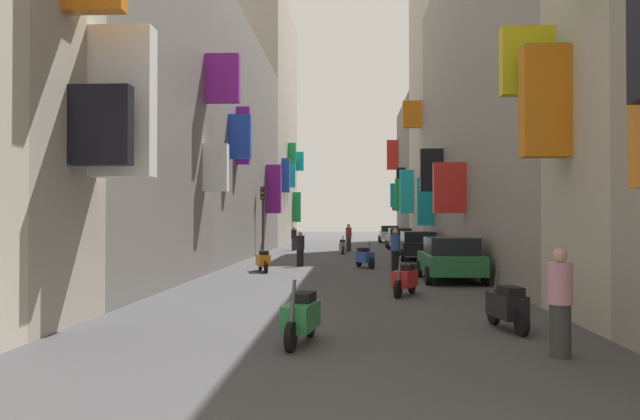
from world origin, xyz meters
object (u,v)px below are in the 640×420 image
scooter_green (301,316)px  pedestrian_crossing (349,238)px  pedestrian_near_left (395,250)px  parked_car_silver (400,238)px  parked_car_green (450,258)px  pedestrian_far_away (300,249)px  parked_car_white (389,234)px  scooter_red (405,279)px  scooter_black (507,306)px  parked_car_black (418,245)px  scooter_blue (365,257)px  pedestrian_mid_street (560,303)px  traffic_light_near_corner (263,208)px  scooter_silver (343,246)px  scooter_orange (263,260)px  pedestrian_near_right (294,239)px

scooter_green → pedestrian_crossing: bearing=88.8°
scooter_green → pedestrian_near_left: size_ratio=1.06×
parked_car_silver → parked_car_green: 22.98m
pedestrian_far_away → parked_car_white: bearing=78.9°
scooter_green → scooter_red: (2.33, 6.81, -0.00)m
scooter_green → scooter_black: size_ratio=1.03×
parked_car_black → scooter_blue: (-2.84, -5.54, -0.31)m
parked_car_green → scooter_green: size_ratio=2.27×
parked_car_green → pedestrian_mid_street: 11.79m
pedestrian_crossing → scooter_black: bearing=-83.7°
pedestrian_mid_street → traffic_light_near_corner: 27.57m
pedestrian_near_left → parked_car_white: bearing=87.1°
scooter_silver → traffic_light_near_corner: 5.49m
scooter_red → scooter_silver: bearing=95.6°
scooter_orange → pedestrian_crossing: size_ratio=1.06×
pedestrian_far_away → pedestrian_near_left: bearing=-29.7°
pedestrian_crossing → parked_car_black: bearing=-65.6°
scooter_blue → pedestrian_mid_street: size_ratio=1.02×
scooter_red → pedestrian_crossing: pedestrian_crossing is taller
scooter_green → pedestrian_crossing: 30.12m
scooter_blue → pedestrian_mid_street: bearing=-81.4°
scooter_black → pedestrian_crossing: bearing=96.3°
parked_car_white → parked_car_silver: size_ratio=1.01×
pedestrian_near_right → parked_car_white: bearing=63.8°
pedestrian_near_left → scooter_orange: bearing=-174.8°
parked_car_silver → pedestrian_far_away: pedestrian_far_away is taller
scooter_silver → pedestrian_near_right: size_ratio=1.18×
scooter_orange → parked_car_white: bearing=77.6°
parked_car_silver → pedestrian_crossing: (-3.59, -3.83, 0.13)m
pedestrian_crossing → pedestrian_near_left: 15.38m
parked_car_black → scooter_silver: bearing=126.9°
scooter_black → traffic_light_near_corner: (-8.09, 23.92, 2.26)m
parked_car_black → pedestrian_near_right: (-7.27, 9.03, 0.02)m
pedestrian_near_left → pedestrian_far_away: 4.66m
parked_car_green → pedestrian_mid_street: bearing=-90.8°
parked_car_black → scooter_red: size_ratio=2.62×
scooter_silver → scooter_blue: same height
scooter_green → pedestrian_near_left: (2.61, 14.87, 0.39)m
pedestrian_mid_street → scooter_black: bearing=96.0°
scooter_silver → pedestrian_crossing: (0.34, 2.71, 0.44)m
parked_car_black → scooter_red: parked_car_black is taller
pedestrian_near_right → traffic_light_near_corner: (-1.28, -5.77, 1.93)m
scooter_blue → traffic_light_near_corner: size_ratio=0.43×
parked_car_green → pedestrian_far_away: size_ratio=2.59×
parked_car_black → traffic_light_near_corner: bearing=159.1°
parked_car_black → parked_car_white: parked_car_white is taller
scooter_silver → scooter_blue: 10.87m
pedestrian_mid_street → pedestrian_far_away: size_ratio=1.05×
parked_car_green → pedestrian_far_away: bearing=132.3°
scooter_green → pedestrian_crossing: (0.65, 30.11, 0.44)m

